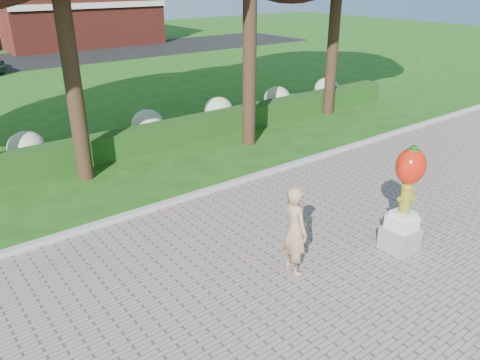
{
  "coord_description": "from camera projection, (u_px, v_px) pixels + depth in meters",
  "views": [
    {
      "loc": [
        -5.96,
        -6.32,
        5.26
      ],
      "look_at": [
        -0.34,
        1.0,
        1.22
      ],
      "focal_mm": 35.0,
      "sensor_mm": 36.0,
      "label": 1
    }
  ],
  "objects": [
    {
      "name": "hydrant_sculpture",
      "position": [
        406.0,
        197.0,
        9.24
      ],
      "size": [
        0.67,
        0.66,
        2.28
      ],
      "rotation": [
        0.0,
        0.0,
        -0.06
      ],
      "color": "gray",
      "rests_on": "walkway"
    },
    {
      "name": "curb",
      "position": [
        204.0,
        193.0,
        12.18
      ],
      "size": [
        40.0,
        0.18,
        0.15
      ],
      "primitive_type": "cube",
      "color": "#ADADA5",
      "rests_on": "ground"
    },
    {
      "name": "building_right",
      "position": [
        74.0,
        3.0,
        37.9
      ],
      "size": [
        12.0,
        8.0,
        6.4
      ],
      "primitive_type": "cube",
      "color": "maroon",
      "rests_on": "ground"
    },
    {
      "name": "hydrangea_row",
      "position": [
        136.0,
        126.0,
        15.94
      ],
      "size": [
        20.1,
        1.1,
        0.99
      ],
      "color": "#ADB58A",
      "rests_on": "ground"
    },
    {
      "name": "ground",
      "position": [
        281.0,
        243.0,
        10.03
      ],
      "size": [
        100.0,
        100.0,
        0.0
      ],
      "primitive_type": "plane",
      "color": "#1A4D13",
      "rests_on": "ground"
    },
    {
      "name": "woman",
      "position": [
        295.0,
        230.0,
        8.67
      ],
      "size": [
        0.55,
        0.72,
        1.78
      ],
      "primitive_type": "imported",
      "rotation": [
        0.0,
        0.0,
        1.37
      ],
      "color": "tan",
      "rests_on": "walkway"
    },
    {
      "name": "lawn_hedge",
      "position": [
        134.0,
        141.0,
        14.95
      ],
      "size": [
        24.0,
        0.7,
        0.8
      ],
      "primitive_type": "cube",
      "color": "#1C3F12",
      "rests_on": "ground"
    },
    {
      "name": "walkway",
      "position": [
        457.0,
        351.0,
        7.12
      ],
      "size": [
        40.0,
        14.0,
        0.04
      ],
      "primitive_type": "cube",
      "color": "gray",
      "rests_on": "ground"
    }
  ]
}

